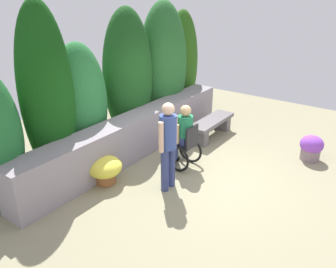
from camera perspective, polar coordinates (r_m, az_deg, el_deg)
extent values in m
plane|color=gray|center=(6.67, 5.64, -7.27)|extent=(11.34, 11.34, 0.00)
cube|color=gray|center=(7.36, -5.72, -0.22)|extent=(5.88, 0.57, 0.90)
ellipsoid|color=#124611|center=(6.38, -19.62, 6.08)|extent=(1.04, 0.73, 3.27)
ellipsoid|color=#297537|center=(7.15, -14.50, 5.07)|extent=(1.24, 0.87, 2.45)
ellipsoid|color=#1A4D1B|center=(7.92, -6.71, 9.65)|extent=(1.33, 0.93, 3.04)
ellipsoid|color=#28652C|center=(8.83, -0.76, 11.56)|extent=(1.47, 1.03, 3.13)
ellipsoid|color=#295B18|center=(9.76, 2.39, 11.90)|extent=(1.09, 0.76, 2.86)
cube|color=slate|center=(7.92, 5.29, -0.56)|extent=(0.20, 0.39, 0.36)
cube|color=slate|center=(8.84, 9.08, 1.87)|extent=(0.20, 0.39, 0.36)
cube|color=slate|center=(8.29, 7.37, 2.16)|extent=(1.49, 0.46, 0.09)
cube|color=black|center=(6.80, 2.72, -1.75)|extent=(0.40, 0.40, 0.06)
cube|color=black|center=(6.62, 4.05, -0.34)|extent=(0.40, 0.04, 0.40)
cube|color=black|center=(7.14, 0.51, -4.00)|extent=(0.28, 0.12, 0.03)
torus|color=black|center=(6.72, 1.55, -4.15)|extent=(0.05, 0.56, 0.56)
torus|color=black|center=(7.08, 3.76, -2.68)|extent=(0.05, 0.56, 0.56)
cylinder|color=black|center=(7.03, 0.31, -4.95)|extent=(0.03, 0.10, 0.10)
cylinder|color=black|center=(7.23, 1.61, -4.09)|extent=(0.03, 0.10, 0.10)
cube|color=navy|center=(6.80, 2.03, -0.70)|extent=(0.30, 0.40, 0.16)
cube|color=navy|center=(7.05, 0.65, -2.86)|extent=(0.26, 0.14, 0.43)
cylinder|color=#20794B|center=(6.64, 2.92, 1.02)|extent=(0.30, 0.30, 0.50)
cylinder|color=tan|center=(6.56, 1.56, -0.02)|extent=(0.08, 0.08, 0.40)
cylinder|color=tan|center=(6.85, 3.36, 1.01)|extent=(0.08, 0.08, 0.40)
sphere|color=tan|center=(6.51, 2.98, 3.94)|extent=(0.22, 0.22, 0.22)
cylinder|color=navy|center=(6.05, -0.55, -6.13)|extent=(0.14, 0.14, 0.81)
cylinder|color=navy|center=(6.19, 0.56, -5.39)|extent=(0.14, 0.14, 0.81)
cylinder|color=#374C91|center=(5.81, 0.01, 0.36)|extent=(0.30, 0.30, 0.61)
cylinder|color=beige|center=(5.67, -1.17, -0.57)|extent=(0.09, 0.09, 0.54)
cylinder|color=beige|center=(5.97, 1.14, 0.70)|extent=(0.09, 0.09, 0.54)
sphere|color=beige|center=(5.66, 0.01, 4.20)|extent=(0.22, 0.22, 0.22)
cylinder|color=gray|center=(7.84, 22.78, -3.14)|extent=(0.40, 0.40, 0.25)
ellipsoid|color=#215513|center=(7.77, 22.97, -2.00)|extent=(0.44, 0.44, 0.14)
ellipsoid|color=purple|center=(7.75, 23.04, -1.62)|extent=(0.48, 0.48, 0.39)
cylinder|color=#995B2F|center=(6.53, -10.49, -7.10)|extent=(0.39, 0.39, 0.23)
ellipsoid|color=#1E5028|center=(6.46, -10.60, -5.87)|extent=(0.43, 0.43, 0.13)
ellipsoid|color=yellow|center=(6.43, -10.63, -5.44)|extent=(0.66, 0.66, 0.37)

